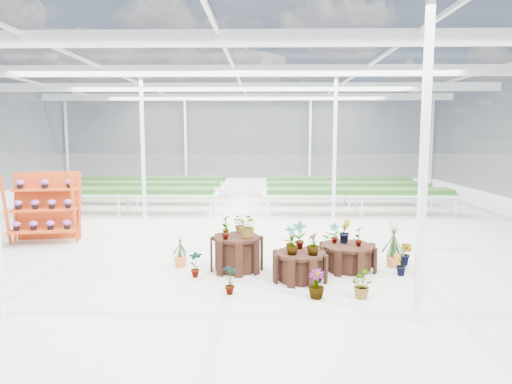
{
  "coord_description": "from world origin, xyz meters",
  "views": [
    {
      "loc": [
        0.82,
        -10.27,
        2.64
      ],
      "look_at": [
        0.62,
        0.64,
        1.3
      ],
      "focal_mm": 32.0,
      "sensor_mm": 36.0,
      "label": 1
    }
  ],
  "objects_px": {
    "plinth_low": "(348,257)",
    "shelf_rack": "(44,208)",
    "plinth_mid": "(300,266)",
    "plinth_tall": "(237,253)"
  },
  "relations": [
    {
      "from": "plinth_tall",
      "to": "plinth_low",
      "type": "height_order",
      "value": "plinth_tall"
    },
    {
      "from": "plinth_tall",
      "to": "shelf_rack",
      "type": "bearing_deg",
      "value": 154.68
    },
    {
      "from": "plinth_low",
      "to": "shelf_rack",
      "type": "relative_size",
      "value": 0.64
    },
    {
      "from": "shelf_rack",
      "to": "plinth_tall",
      "type": "bearing_deg",
      "value": -36.11
    },
    {
      "from": "plinth_tall",
      "to": "plinth_mid",
      "type": "height_order",
      "value": "plinth_tall"
    },
    {
      "from": "plinth_tall",
      "to": "shelf_rack",
      "type": "xyz_separation_m",
      "value": [
        -4.94,
        2.34,
        0.53
      ]
    },
    {
      "from": "plinth_mid",
      "to": "plinth_low",
      "type": "relative_size",
      "value": 0.88
    },
    {
      "from": "plinth_mid",
      "to": "plinth_low",
      "type": "height_order",
      "value": "plinth_mid"
    },
    {
      "from": "plinth_mid",
      "to": "shelf_rack",
      "type": "distance_m",
      "value": 6.83
    },
    {
      "from": "plinth_tall",
      "to": "shelf_rack",
      "type": "relative_size",
      "value": 0.57
    }
  ]
}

